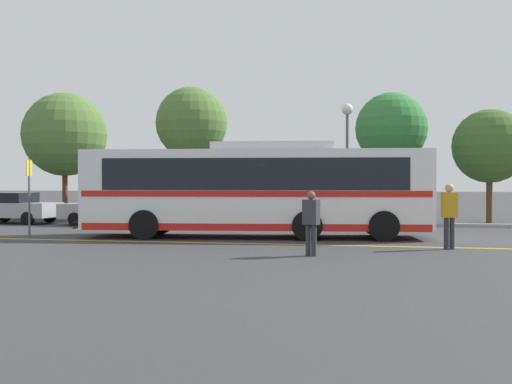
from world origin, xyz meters
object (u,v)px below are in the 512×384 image
object	(u,v)px
pedestrian_1	(311,219)
bus_stop_sign	(29,188)
tree_3	(191,123)
tree_1	(65,135)
parked_car_1	(114,209)
street_lamp	(347,133)
transit_bus	(256,188)
pedestrian_0	(449,211)
tree_2	(391,129)
tree_0	(490,146)
parked_car_0	(15,208)

from	to	relation	value
pedestrian_1	bus_stop_sign	bearing A→B (deg)	6.72
tree_3	bus_stop_sign	bearing A→B (deg)	-100.05
tree_1	parked_car_1	bearing A→B (deg)	-42.29
pedestrian_1	tree_1	xyz separation A→B (m)	(-14.64, 13.94, 3.52)
tree_3	street_lamp	bearing A→B (deg)	-17.48
transit_bus	tree_3	distance (m)	12.32
pedestrian_1	pedestrian_0	bearing A→B (deg)	-123.17
pedestrian_1	tree_2	distance (m)	16.34
street_lamp	parked_car_1	bearing A→B (deg)	-162.70
parked_car_1	pedestrian_0	distance (m)	15.39
tree_0	tree_3	xyz separation A→B (m)	(-15.01, 1.03, 1.48)
street_lamp	tree_0	xyz separation A→B (m)	(6.60, 1.62, -0.61)
pedestrian_1	tree_0	bearing A→B (deg)	-90.89
tree_1	tree_2	xyz separation A→B (m)	(17.12, 1.78, 0.18)
parked_car_0	pedestrian_0	distance (m)	20.09
tree_0	tree_1	world-z (taller)	tree_1
parked_car_1	tree_3	size ratio (longest dim) A/B	0.68
pedestrian_1	tree_1	distance (m)	20.52
pedestrian_0	tree_2	xyz separation A→B (m)	(-1.25, 13.41, 3.58)
bus_stop_sign	pedestrian_1	bearing A→B (deg)	-115.08
bus_stop_sign	tree_0	xyz separation A→B (m)	(17.14, 11.03, 1.91)
tree_3	parked_car_1	bearing A→B (deg)	-107.30
parked_car_1	pedestrian_1	distance (m)	13.74
transit_bus	pedestrian_0	world-z (taller)	transit_bus
transit_bus	pedestrian_1	distance (m)	5.59
parked_car_1	tree_1	bearing A→B (deg)	-129.78
parked_car_1	bus_stop_sign	world-z (taller)	bus_stop_sign
parked_car_0	pedestrian_1	world-z (taller)	pedestrian_1
street_lamp	tree_3	xyz separation A→B (m)	(-8.41, 2.65, 0.88)
pedestrian_0	tree_3	world-z (taller)	tree_3
pedestrian_0	pedestrian_1	world-z (taller)	pedestrian_0
transit_bus	parked_car_0	size ratio (longest dim) A/B	3.01
bus_stop_sign	tree_0	bearing A→B (deg)	-64.05
transit_bus	tree_0	distance (m)	13.44
tree_0	tree_3	size ratio (longest dim) A/B	0.76
pedestrian_0	pedestrian_1	xyz separation A→B (m)	(-3.72, -2.31, -0.13)
transit_bus	street_lamp	size ratio (longest dim) A/B	2.19
pedestrian_0	tree_2	distance (m)	13.94
pedestrian_1	street_lamp	distance (m)	13.18
street_lamp	tree_1	size ratio (longest dim) A/B	0.84
transit_bus	tree_2	xyz separation A→B (m)	(4.90, 10.74, 2.94)
pedestrian_0	street_lamp	distance (m)	11.42
pedestrian_1	bus_stop_sign	size ratio (longest dim) A/B	0.61
pedestrian_1	tree_2	xyz separation A→B (m)	(2.47, 15.72, 3.70)
transit_bus	bus_stop_sign	size ratio (longest dim) A/B	4.47
parked_car_0	parked_car_1	bearing A→B (deg)	90.17
parked_car_0	parked_car_1	size ratio (longest dim) A/B	0.85
pedestrian_0	tree_1	bearing A→B (deg)	-47.84
tree_0	tree_2	bearing A→B (deg)	163.47
parked_car_0	tree_0	world-z (taller)	tree_0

